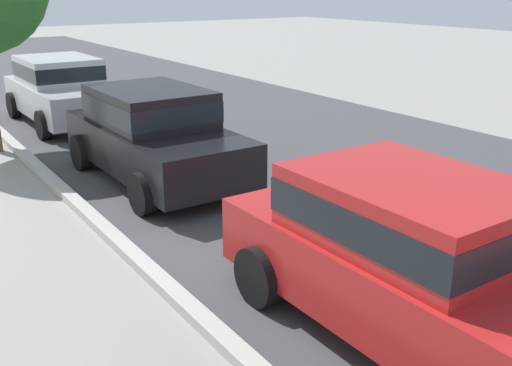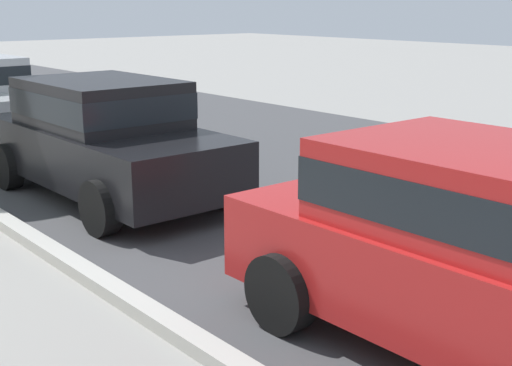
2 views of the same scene
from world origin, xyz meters
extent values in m
cube|color=#424244|center=(0.00, 7.50, 0.00)|extent=(60.00, 9.00, 0.01)
cylinder|color=black|center=(-3.40, 5.32, 0.32)|extent=(0.64, 0.23, 0.64)
cube|color=black|center=(0.54, 4.46, 0.61)|extent=(4.11, 1.74, 0.70)
cube|color=black|center=(0.39, 4.46, 1.26)|extent=(2.15, 1.58, 0.60)
cube|color=black|center=(0.39, 4.46, 1.26)|extent=(2.16, 1.60, 0.33)
cylinder|color=black|center=(1.87, 5.32, 0.32)|extent=(0.64, 0.23, 0.64)
cylinder|color=black|center=(1.88, 3.62, 0.32)|extent=(0.64, 0.23, 0.64)
cylinder|color=black|center=(-0.80, 5.30, 0.32)|extent=(0.64, 0.23, 0.64)
cylinder|color=black|center=(-0.78, 3.60, 0.32)|extent=(0.64, 0.23, 0.64)
cube|color=#B21E1E|center=(6.24, 4.46, 0.61)|extent=(4.11, 1.74, 0.70)
cube|color=#B21E1E|center=(6.09, 4.46, 1.26)|extent=(2.15, 1.58, 0.60)
cube|color=black|center=(6.09, 4.46, 1.26)|extent=(2.16, 1.60, 0.33)
cylinder|color=black|center=(4.90, 5.30, 0.32)|extent=(0.64, 0.23, 0.64)
cylinder|color=black|center=(4.91, 3.60, 0.32)|extent=(0.64, 0.23, 0.64)
camera|label=1|loc=(9.41, 0.53, 3.19)|focal=41.21mm
camera|label=2|loc=(8.68, 0.21, 2.51)|focal=49.00mm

